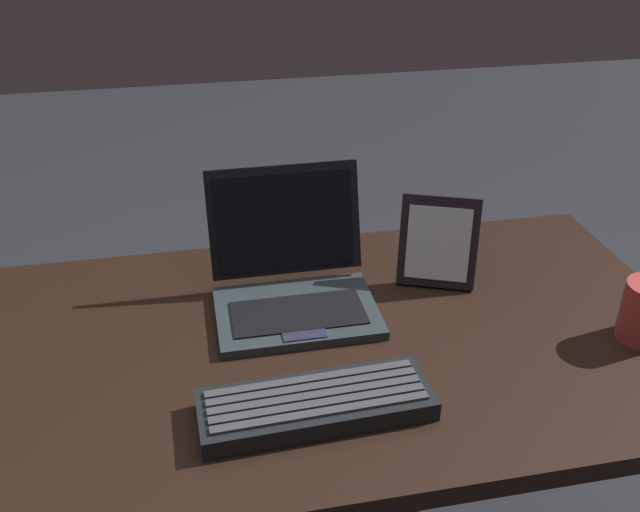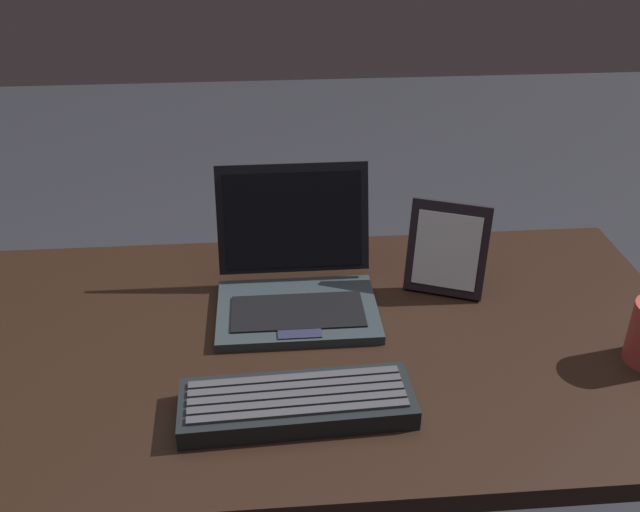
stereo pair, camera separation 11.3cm
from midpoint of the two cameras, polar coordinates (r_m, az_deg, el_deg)
desk at (r=1.19m, az=-0.91°, el=-9.85°), size 1.38×0.67×0.73m
laptop_front at (r=1.21m, az=0.71°, el=-2.07°), size 0.27×0.25×0.22m
external_keyboard at (r=1.01m, az=1.39°, el=-11.93°), size 0.33×0.13×0.04m
photo_frame at (r=1.26m, az=12.80°, el=0.44°), size 0.15×0.10×0.17m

